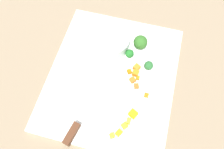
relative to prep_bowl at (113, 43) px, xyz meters
name	(u,v)px	position (x,y,z in m)	size (l,w,h in m)	color
ground_plane	(112,78)	(0.10, 0.02, -0.03)	(4.00, 4.00, 0.00)	gray
cutting_board	(112,77)	(0.10, 0.02, -0.03)	(0.44, 0.38, 0.01)	white
prep_bowl	(113,43)	(0.00, 0.00, 0.00)	(0.10, 0.10, 0.04)	#B1C0BA
chef_knife	(86,111)	(0.23, -0.02, -0.01)	(0.32, 0.09, 0.02)	silver
carrot_dice_0	(129,72)	(0.08, 0.07, -0.01)	(0.01, 0.01, 0.01)	orange
carrot_dice_1	(136,73)	(0.08, 0.09, -0.01)	(0.02, 0.02, 0.02)	orange
carrot_dice_2	(146,95)	(0.14, 0.14, -0.01)	(0.01, 0.01, 0.01)	orange
carrot_dice_3	(132,81)	(0.11, 0.09, -0.01)	(0.01, 0.02, 0.01)	orange
carrot_dice_4	(136,86)	(0.12, 0.10, -0.01)	(0.01, 0.01, 0.01)	orange
carrot_dice_5	(137,68)	(0.06, 0.09, -0.01)	(0.02, 0.02, 0.02)	orange
carrot_dice_6	(138,78)	(0.09, 0.10, -0.02)	(0.01, 0.01, 0.01)	orange
pepper_dice_0	(112,136)	(0.28, 0.07, -0.01)	(0.01, 0.01, 0.01)	yellow
pepper_dice_1	(133,114)	(0.21, 0.11, -0.01)	(0.02, 0.02, 0.02)	yellow
pepper_dice_2	(129,121)	(0.23, 0.10, -0.01)	(0.01, 0.01, 0.01)	yellow
pepper_dice_3	(119,133)	(0.27, 0.09, -0.01)	(0.02, 0.01, 0.01)	yellow
pepper_dice_4	(125,126)	(0.24, 0.10, -0.01)	(0.01, 0.01, 0.01)	yellow
broccoli_floret_0	(140,42)	(-0.02, 0.08, 0.01)	(0.04, 0.04, 0.05)	#95BB61
broccoli_floret_1	(130,54)	(0.02, 0.06, 0.00)	(0.03, 0.03, 0.03)	#95B854
broccoli_floret_2	(149,66)	(0.05, 0.12, 0.00)	(0.03, 0.03, 0.03)	#80BC56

